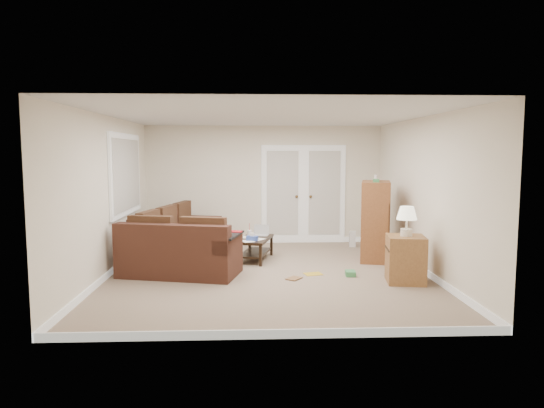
{
  "coord_description": "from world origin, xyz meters",
  "views": [
    {
      "loc": [
        -0.26,
        -7.6,
        1.92
      ],
      "look_at": [
        0.07,
        0.22,
        1.1
      ],
      "focal_mm": 32.0,
      "sensor_mm": 36.0,
      "label": 1
    }
  ],
  "objects_px": {
    "sectional_sofa": "(180,246)",
    "tv_armoire": "(375,220)",
    "side_cabinet": "(406,255)",
    "coffee_table": "(255,248)"
  },
  "relations": [
    {
      "from": "coffee_table",
      "to": "sectional_sofa",
      "type": "bearing_deg",
      "value": -151.56
    },
    {
      "from": "sectional_sofa",
      "to": "coffee_table",
      "type": "height_order",
      "value": "sectional_sofa"
    },
    {
      "from": "sectional_sofa",
      "to": "tv_armoire",
      "type": "relative_size",
      "value": 2.04
    },
    {
      "from": "tv_armoire",
      "to": "side_cabinet",
      "type": "height_order",
      "value": "tv_armoire"
    },
    {
      "from": "tv_armoire",
      "to": "side_cabinet",
      "type": "bearing_deg",
      "value": -73.37
    },
    {
      "from": "coffee_table",
      "to": "tv_armoire",
      "type": "relative_size",
      "value": 0.71
    },
    {
      "from": "coffee_table",
      "to": "side_cabinet",
      "type": "xyz_separation_m",
      "value": [
        2.23,
        -1.62,
        0.19
      ]
    },
    {
      "from": "sectional_sofa",
      "to": "coffee_table",
      "type": "distance_m",
      "value": 1.36
    },
    {
      "from": "tv_armoire",
      "to": "coffee_table",
      "type": "bearing_deg",
      "value": -167.41
    },
    {
      "from": "sectional_sofa",
      "to": "side_cabinet",
      "type": "xyz_separation_m",
      "value": [
        3.54,
        -1.29,
        0.08
      ]
    }
  ]
}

